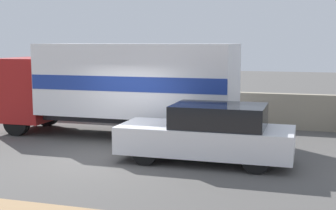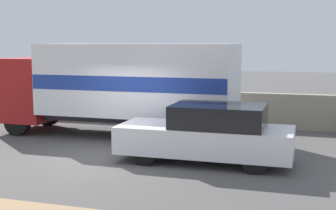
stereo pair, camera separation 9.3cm
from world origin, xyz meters
TOP-DOWN VIEW (x-y plane):
  - ground_plane at (0.00, 0.00)m, footprint 80.00×80.00m
  - stone_wall_backdrop at (0.00, 5.86)m, footprint 60.00×0.35m
  - box_truck at (-0.77, 2.96)m, footprint 8.08×2.59m
  - car_hatchback at (2.77, 0.36)m, footprint 4.54×1.77m

SIDE VIEW (x-z plane):
  - ground_plane at x=0.00m, z-range 0.00..0.00m
  - stone_wall_backdrop at x=0.00m, z-range 0.00..1.29m
  - car_hatchback at x=2.77m, z-range -0.01..1.53m
  - box_truck at x=-0.77m, z-range 0.24..3.33m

